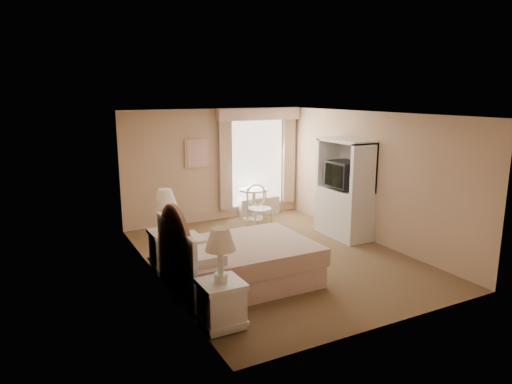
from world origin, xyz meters
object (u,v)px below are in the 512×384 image
bed (236,262)px  nightstand_far (167,238)px  nightstand_near (221,291)px  armoire (345,197)px  round_table (254,199)px  cafe_chair (258,205)px

bed → nightstand_far: bed is taller
nightstand_near → armoire: armoire is taller
round_table → cafe_chair: (-0.37, -0.93, 0.10)m
cafe_chair → nightstand_far: bearing=-153.7°
bed → nightstand_far: 1.37m
bed → cafe_chair: bearing=54.9°
bed → armoire: size_ratio=1.08×
bed → nightstand_far: bearing=121.9°
bed → armoire: (2.93, 1.15, 0.47)m
nightstand_far → round_table: bearing=36.8°
bed → armoire: armoire is taller
nightstand_near → round_table: size_ratio=1.77×
nightstand_near → armoire: size_ratio=0.64×
bed → nightstand_near: bearing=-122.9°
bed → round_table: bearing=58.6°
bed → armoire: bearing=21.4°
cafe_chair → armoire: armoire is taller
nightstand_far → armoire: 3.67m
nightstand_near → round_table: nightstand_near is taller
bed → cafe_chair: size_ratio=2.13×
cafe_chair → armoire: bearing=-34.6°
nightstand_near → round_table: 4.98m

